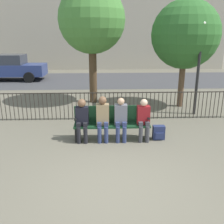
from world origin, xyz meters
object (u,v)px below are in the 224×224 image
(lamp_post, at_px, (200,53))
(parked_car_0, at_px, (10,67))
(seated_person_3, at_px, (144,118))
(backpack, at_px, (159,133))
(seated_person_2, at_px, (121,117))
(seated_person_0, at_px, (82,118))
(tree_0, at_px, (92,20))
(tree_1, at_px, (185,35))
(park_bench, at_px, (112,121))
(seated_person_1, at_px, (103,116))

(lamp_post, height_order, parked_car_0, lamp_post)
(seated_person_3, relative_size, backpack, 2.94)
(seated_person_2, height_order, parked_car_0, parked_car_0)
(backpack, xyz_separation_m, parked_car_0, (-7.39, 9.77, 0.65))
(seated_person_0, bearing_deg, seated_person_2, 0.06)
(seated_person_2, distance_m, tree_0, 5.03)
(seated_person_3, height_order, tree_1, tree_1)
(backpack, bearing_deg, park_bench, 174.95)
(park_bench, bearing_deg, seated_person_2, -29.21)
(seated_person_2, bearing_deg, park_bench, 150.79)
(seated_person_0, xyz_separation_m, seated_person_2, (1.04, 0.00, -0.00))
(lamp_post, bearing_deg, seated_person_1, -145.93)
(tree_0, bearing_deg, lamp_post, -26.69)
(lamp_post, bearing_deg, seated_person_0, -149.81)
(backpack, distance_m, tree_0, 5.55)
(seated_person_0, relative_size, parked_car_0, 0.28)
(seated_person_2, bearing_deg, seated_person_0, -179.94)
(seated_person_3, bearing_deg, seated_person_2, 179.79)
(lamp_post, relative_size, parked_car_0, 0.78)
(seated_person_1, distance_m, seated_person_2, 0.49)
(seated_person_1, xyz_separation_m, lamp_post, (3.36, 2.27, 1.49))
(tree_1, bearing_deg, seated_person_3, -121.36)
(seated_person_3, bearing_deg, tree_1, 58.64)
(seated_person_3, xyz_separation_m, parked_car_0, (-6.95, 9.79, 0.20))
(seated_person_3, xyz_separation_m, backpack, (0.44, 0.02, -0.45))
(park_bench, bearing_deg, seated_person_3, -8.93)
(seated_person_1, xyz_separation_m, parked_car_0, (-5.84, 9.79, 0.15))
(backpack, height_order, tree_0, tree_0)
(tree_0, bearing_deg, parked_car_0, 134.12)
(seated_person_1, distance_m, tree_0, 4.94)
(lamp_post, bearing_deg, seated_person_3, -134.70)
(backpack, xyz_separation_m, tree_1, (1.60, 3.33, 2.60))
(tree_1, bearing_deg, backpack, -115.66)
(seated_person_1, distance_m, lamp_post, 4.33)
(seated_person_2, relative_size, backpack, 3.03)
(backpack, bearing_deg, seated_person_3, -177.44)
(seated_person_2, bearing_deg, seated_person_1, 179.71)
(tree_0, height_order, parked_car_0, tree_0)
(park_bench, xyz_separation_m, lamp_post, (3.11, 2.15, 1.69))
(seated_person_1, xyz_separation_m, backpack, (1.55, 0.01, -0.50))
(seated_person_2, relative_size, parked_car_0, 0.28)
(park_bench, relative_size, tree_0, 0.44)
(seated_person_0, xyz_separation_m, seated_person_1, (0.55, 0.00, 0.03))
(seated_person_2, bearing_deg, backpack, 0.94)
(seated_person_2, bearing_deg, seated_person_3, -0.21)
(park_bench, height_order, seated_person_1, seated_person_1)
(park_bench, xyz_separation_m, parked_car_0, (-6.09, 9.66, 0.34))
(seated_person_0, relative_size, seated_person_2, 0.98)
(park_bench, bearing_deg, lamp_post, 34.59)
(park_bench, relative_size, backpack, 5.25)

